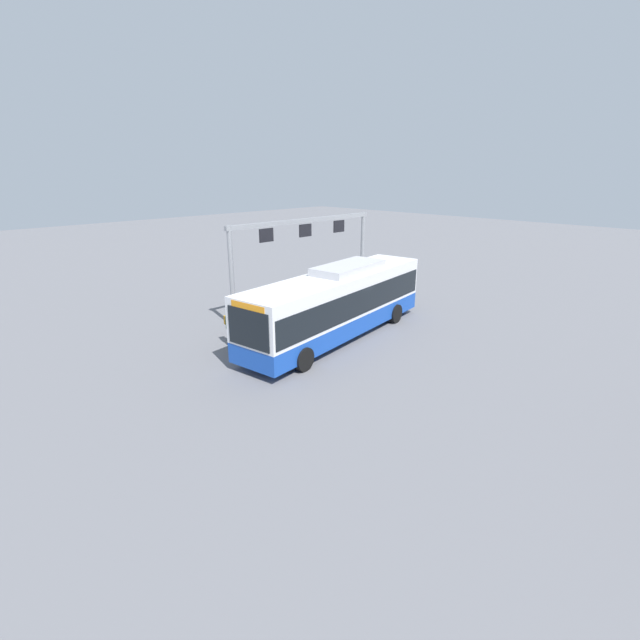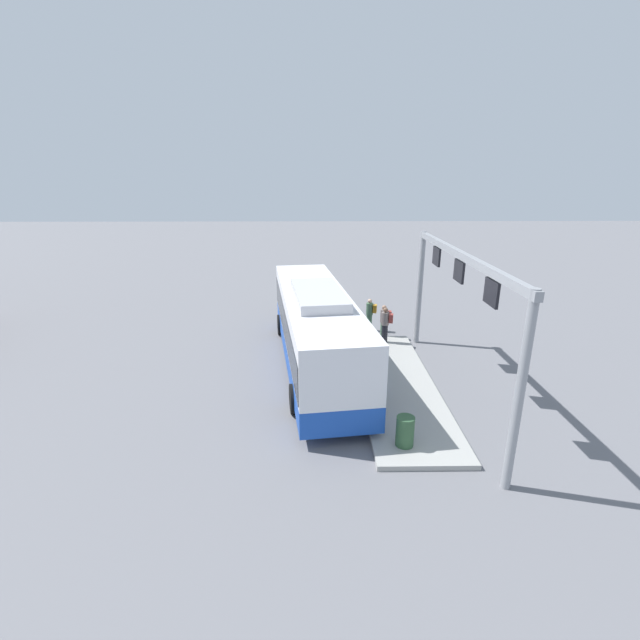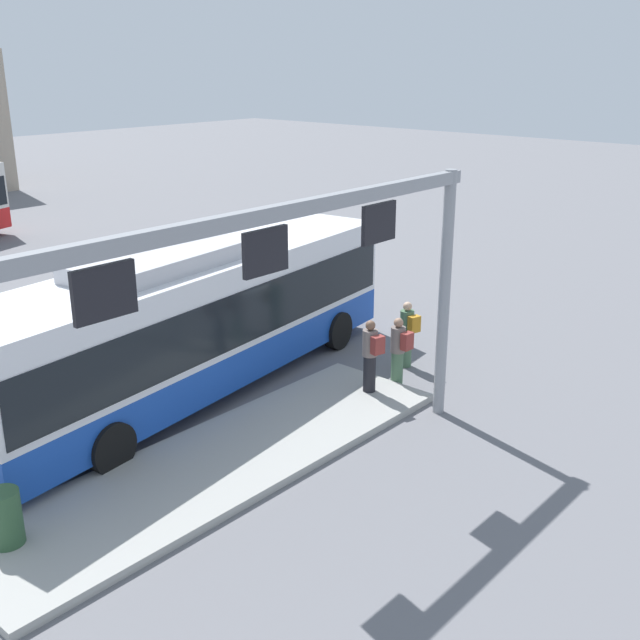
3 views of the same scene
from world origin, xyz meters
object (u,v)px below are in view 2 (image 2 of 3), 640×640
at_px(bus_main, 316,325).
at_px(person_boarding, 386,324).
at_px(person_waiting_near, 370,314).
at_px(person_waiting_mid, 384,321).
at_px(trash_bin, 405,431).

bearing_deg(bus_main, person_boarding, -62.26).
xyz_separation_m(person_waiting_near, person_waiting_mid, (-1.13, -0.55, 0.00)).
distance_m(bus_main, person_waiting_mid, 4.70).
height_order(person_boarding, person_waiting_mid, person_boarding).
bearing_deg(person_boarding, person_waiting_mid, -82.70).
height_order(person_boarding, person_waiting_near, person_boarding).
bearing_deg(person_waiting_mid, bus_main, 47.17).
relative_size(person_boarding, person_waiting_near, 1.00).
bearing_deg(person_boarding, trash_bin, 97.82).
bearing_deg(person_waiting_near, person_boarding, 116.33).
distance_m(bus_main, person_waiting_near, 5.22).
bearing_deg(person_waiting_mid, person_boarding, 87.64).
xyz_separation_m(person_waiting_near, trash_bin, (-10.26, 0.25, -0.28)).
height_order(person_waiting_near, person_waiting_mid, same).
xyz_separation_m(person_boarding, trash_bin, (-8.20, 0.71, -0.44)).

